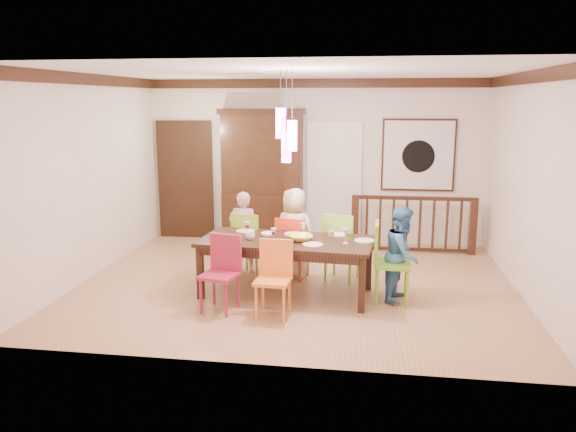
# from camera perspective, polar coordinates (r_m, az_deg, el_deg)

# --- Properties ---
(floor) EXTENTS (6.00, 6.00, 0.00)m
(floor) POSITION_cam_1_polar(r_m,az_deg,el_deg) (7.96, 0.87, -6.88)
(floor) COLOR #AC8053
(floor) RESTS_ON ground
(ceiling) EXTENTS (6.00, 6.00, 0.00)m
(ceiling) POSITION_cam_1_polar(r_m,az_deg,el_deg) (7.55, 0.94, 14.46)
(ceiling) COLOR white
(ceiling) RESTS_ON wall_back
(wall_back) EXTENTS (6.00, 0.00, 6.00)m
(wall_back) POSITION_cam_1_polar(r_m,az_deg,el_deg) (10.09, 2.75, 5.51)
(wall_back) COLOR beige
(wall_back) RESTS_ON floor
(wall_left) EXTENTS (0.00, 5.00, 5.00)m
(wall_left) POSITION_cam_1_polar(r_m,az_deg,el_deg) (8.54, -19.52, 3.72)
(wall_left) COLOR beige
(wall_left) RESTS_ON floor
(wall_right) EXTENTS (0.00, 5.00, 5.00)m
(wall_right) POSITION_cam_1_polar(r_m,az_deg,el_deg) (7.83, 23.27, 2.77)
(wall_right) COLOR beige
(wall_right) RESTS_ON floor
(crown_molding) EXTENTS (6.00, 5.00, 0.16)m
(crown_molding) POSITION_cam_1_polar(r_m,az_deg,el_deg) (7.55, 0.94, 13.85)
(crown_molding) COLOR black
(crown_molding) RESTS_ON wall_back
(panel_door) EXTENTS (1.04, 0.07, 2.24)m
(panel_door) POSITION_cam_1_polar(r_m,az_deg,el_deg) (10.60, -10.35, 3.45)
(panel_door) COLOR black
(panel_door) RESTS_ON wall_back
(white_doorway) EXTENTS (0.97, 0.05, 2.22)m
(white_doorway) POSITION_cam_1_polar(r_m,az_deg,el_deg) (10.08, 4.70, 3.19)
(white_doorway) COLOR silver
(white_doorway) RESTS_ON wall_back
(painting) EXTENTS (1.25, 0.06, 1.25)m
(painting) POSITION_cam_1_polar(r_m,az_deg,el_deg) (10.02, 13.09, 6.04)
(painting) COLOR black
(painting) RESTS_ON wall_back
(pendant_cluster) EXTENTS (0.27, 0.21, 1.14)m
(pendant_cluster) POSITION_cam_1_polar(r_m,az_deg,el_deg) (7.13, -0.16, 8.24)
(pendant_cluster) COLOR #F84A8B
(pendant_cluster) RESTS_ON ceiling
(dining_table) EXTENTS (2.32, 1.21, 0.75)m
(dining_table) POSITION_cam_1_polar(r_m,az_deg,el_deg) (7.35, -0.16, -2.99)
(dining_table) COLOR black
(dining_table) RESTS_ON floor
(chair_far_left) EXTENTS (0.53, 0.53, 0.96)m
(chair_far_left) POSITION_cam_1_polar(r_m,az_deg,el_deg) (8.21, -3.76, -2.35)
(chair_far_left) COLOR #98C72F
(chair_far_left) RESTS_ON floor
(chair_far_mid) EXTENTS (0.49, 0.49, 0.91)m
(chair_far_mid) POSITION_cam_1_polar(r_m,az_deg,el_deg) (8.08, 0.53, -2.74)
(chair_far_mid) COLOR red
(chair_far_mid) RESTS_ON floor
(chair_far_right) EXTENTS (0.56, 0.56, 0.99)m
(chair_far_right) POSITION_cam_1_polar(r_m,az_deg,el_deg) (8.01, 5.53, -2.59)
(chair_far_right) COLOR #85C83C
(chair_far_right) RESTS_ON floor
(chair_near_left) EXTENTS (0.50, 0.50, 0.92)m
(chair_near_left) POSITION_cam_1_polar(r_m,az_deg,el_deg) (6.87, -7.00, -5.38)
(chair_near_left) COLOR maroon
(chair_near_left) RESTS_ON floor
(chair_near_mid) EXTENTS (0.43, 0.43, 0.90)m
(chair_near_mid) POSITION_cam_1_polar(r_m,az_deg,el_deg) (6.66, -1.54, -5.96)
(chair_near_mid) COLOR orange
(chair_near_mid) RESTS_ON floor
(chair_end_right) EXTENTS (0.47, 0.47, 1.02)m
(chair_end_right) POSITION_cam_1_polar(r_m,az_deg,el_deg) (7.24, 10.58, -4.13)
(chair_end_right) COLOR #7ACA2A
(chair_end_right) RESTS_ON floor
(china_hutch) EXTENTS (1.51, 0.46, 2.39)m
(china_hutch) POSITION_cam_1_polar(r_m,az_deg,el_deg) (10.05, -2.62, 4.04)
(china_hutch) COLOR black
(china_hutch) RESTS_ON floor
(balustrade) EXTENTS (2.07, 0.12, 0.96)m
(balustrade) POSITION_cam_1_polar(r_m,az_deg,el_deg) (9.68, 12.59, -0.73)
(balustrade) COLOR black
(balustrade) RESTS_ON floor
(person_far_left) EXTENTS (0.45, 0.30, 1.22)m
(person_far_left) POSITION_cam_1_polar(r_m,az_deg,el_deg) (8.36, -4.53, -1.64)
(person_far_left) COLOR #E7B0C2
(person_far_left) RESTS_ON floor
(person_far_mid) EXTENTS (0.74, 0.61, 1.30)m
(person_far_mid) POSITION_cam_1_polar(r_m,az_deg,el_deg) (8.14, 0.63, -1.70)
(person_far_mid) COLOR beige
(person_far_mid) RESTS_ON floor
(person_end_right) EXTENTS (0.62, 0.71, 1.22)m
(person_end_right) POSITION_cam_1_polar(r_m,az_deg,el_deg) (7.32, 11.55, -3.79)
(person_end_right) COLOR teal
(person_end_right) RESTS_ON floor
(serving_bowl) EXTENTS (0.40, 0.40, 0.08)m
(serving_bowl) POSITION_cam_1_polar(r_m,az_deg,el_deg) (7.28, 1.28, -2.21)
(serving_bowl) COLOR yellow
(serving_bowl) RESTS_ON dining_table
(small_bowl) EXTENTS (0.25, 0.25, 0.07)m
(small_bowl) POSITION_cam_1_polar(r_m,az_deg,el_deg) (7.44, -1.99, -1.94)
(small_bowl) COLOR white
(small_bowl) RESTS_ON dining_table
(cup_left) EXTENTS (0.14, 0.14, 0.09)m
(cup_left) POSITION_cam_1_polar(r_m,az_deg,el_deg) (7.33, -3.84, -2.07)
(cup_left) COLOR silver
(cup_left) RESTS_ON dining_table
(cup_right) EXTENTS (0.11, 0.11, 0.09)m
(cup_right) POSITION_cam_1_polar(r_m,az_deg,el_deg) (7.48, 4.39, -1.81)
(cup_right) COLOR silver
(cup_right) RESTS_ON dining_table
(plate_far_left) EXTENTS (0.26, 0.26, 0.01)m
(plate_far_left) POSITION_cam_1_polar(r_m,az_deg,el_deg) (7.78, -4.34, -1.54)
(plate_far_left) COLOR white
(plate_far_left) RESTS_ON dining_table
(plate_far_mid) EXTENTS (0.26, 0.26, 0.01)m
(plate_far_mid) POSITION_cam_1_polar(r_m,az_deg,el_deg) (7.60, 0.61, -1.84)
(plate_far_mid) COLOR white
(plate_far_mid) RESTS_ON dining_table
(plate_far_right) EXTENTS (0.26, 0.26, 0.01)m
(plate_far_right) POSITION_cam_1_polar(r_m,az_deg,el_deg) (7.60, 5.09, -1.89)
(plate_far_right) COLOR white
(plate_far_right) RESTS_ON dining_table
(plate_near_left) EXTENTS (0.26, 0.26, 0.01)m
(plate_near_left) POSITION_cam_1_polar(r_m,az_deg,el_deg) (7.19, -5.84, -2.69)
(plate_near_left) COLOR white
(plate_near_left) RESTS_ON dining_table
(plate_near_mid) EXTENTS (0.26, 0.26, 0.01)m
(plate_near_mid) POSITION_cam_1_polar(r_m,az_deg,el_deg) (7.05, 2.54, -2.93)
(plate_near_mid) COLOR white
(plate_near_mid) RESTS_ON dining_table
(plate_end_right) EXTENTS (0.26, 0.26, 0.01)m
(plate_end_right) POSITION_cam_1_polar(r_m,az_deg,el_deg) (7.31, 7.79, -2.49)
(plate_end_right) COLOR white
(plate_end_right) RESTS_ON dining_table
(wine_glass_a) EXTENTS (0.08, 0.08, 0.19)m
(wine_glass_a) POSITION_cam_1_polar(r_m,az_deg,el_deg) (7.56, -4.16, -1.26)
(wine_glass_a) COLOR #590C19
(wine_glass_a) RESTS_ON dining_table
(wine_glass_b) EXTENTS (0.08, 0.08, 0.19)m
(wine_glass_b) POSITION_cam_1_polar(r_m,az_deg,el_deg) (7.46, 1.58, -1.42)
(wine_glass_b) COLOR silver
(wine_glass_b) RESTS_ON dining_table
(wine_glass_c) EXTENTS (0.08, 0.08, 0.19)m
(wine_glass_c) POSITION_cam_1_polar(r_m,az_deg,el_deg) (7.14, -1.47, -2.00)
(wine_glass_c) COLOR #590C19
(wine_glass_c) RESTS_ON dining_table
(wine_glass_d) EXTENTS (0.08, 0.08, 0.19)m
(wine_glass_d) POSITION_cam_1_polar(r_m,az_deg,el_deg) (7.15, 5.88, -2.05)
(wine_glass_d) COLOR silver
(wine_glass_d) RESTS_ON dining_table
(napkin) EXTENTS (0.18, 0.14, 0.01)m
(napkin) POSITION_cam_1_polar(r_m,az_deg,el_deg) (7.00, -1.14, -3.02)
(napkin) COLOR #D83359
(napkin) RESTS_ON dining_table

